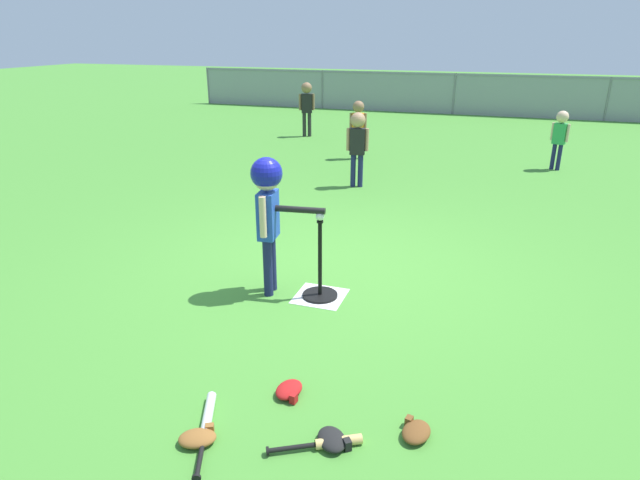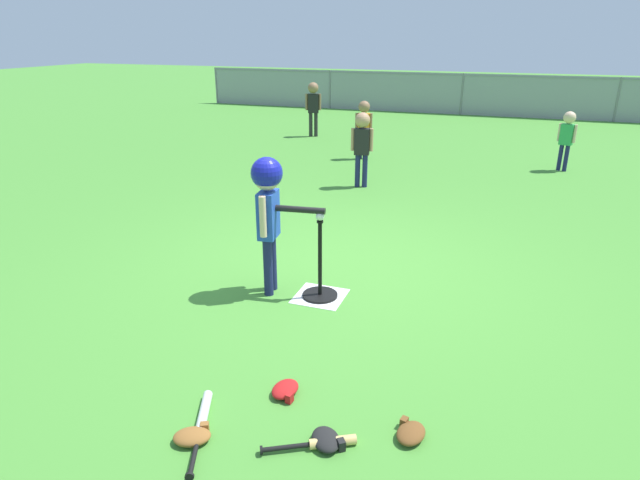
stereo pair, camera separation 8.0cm
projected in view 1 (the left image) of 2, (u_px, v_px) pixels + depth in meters
ground_plane at (335, 270)px, 5.41m from camera, size 60.00×60.00×0.00m
home_plate at (320, 296)px, 4.88m from camera, size 0.44×0.44×0.01m
batting_tee at (320, 284)px, 4.83m from camera, size 0.32×0.32×0.73m
baseball_on_tee at (320, 216)px, 4.60m from camera, size 0.07×0.07×0.07m
batter_child at (268, 199)px, 4.64m from camera, size 0.65×0.36×1.26m
fielder_deep_right at (307, 102)px, 12.07m from camera, size 0.34×0.24×1.20m
fielder_deep_center at (560, 132)px, 9.13m from camera, size 0.28×0.20×1.01m
fielder_near_left at (357, 140)px, 8.08m from camera, size 0.33×0.22×1.13m
fielder_near_right at (358, 122)px, 9.93m from camera, size 0.31×0.21×1.07m
spare_bat_silver at (207, 421)px, 3.27m from camera, size 0.32×0.67×0.06m
spare_bat_wood at (329, 443)px, 3.10m from camera, size 0.51×0.32×0.06m
glove_by_plate at (416, 432)px, 3.18m from camera, size 0.20×0.25×0.07m
glove_near_bats at (198, 438)px, 3.13m from camera, size 0.27×0.24×0.07m
glove_tossed_aside at (332, 440)px, 3.11m from camera, size 0.26×0.27×0.07m
glove_outfield_drop at (289, 390)px, 3.55m from camera, size 0.19×0.24×0.07m
outfield_fence at (454, 92)px, 15.44m from camera, size 16.06×0.06×1.15m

